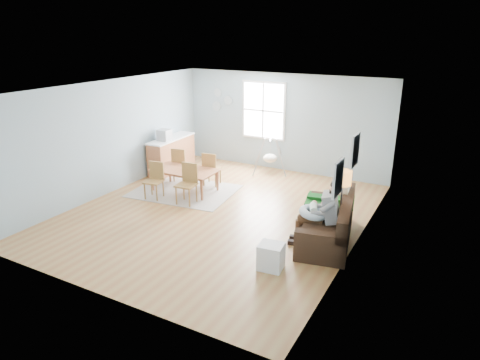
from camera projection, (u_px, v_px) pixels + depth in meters
The scene contains 22 objects.
room at pixel (217, 102), 8.59m from camera, with size 8.40×9.40×3.90m.
window at pixel (264, 111), 11.98m from camera, with size 1.32×0.08×1.62m.
pictures at pixel (347, 163), 6.57m from camera, with size 0.05×1.34×0.74m.
wall_plates at pixel (221, 100), 12.56m from camera, with size 0.67×0.02×0.66m.
sofa at pixel (330, 225), 8.08m from camera, with size 1.26×2.19×0.83m.
green_throw at pixel (330, 200), 8.65m from camera, with size 0.94×0.77×0.04m, color #14571C.
beige_pillow at pixel (345, 195), 8.36m from camera, with size 0.13×0.47×0.47m, color #BEAC91.
father at pixel (322, 211), 7.72m from camera, with size 0.96×0.54×1.31m.
nursing_pillow at pixel (313, 213), 7.78m from camera, with size 0.53×0.53×0.14m, color silver.
infant at pixel (314, 207), 7.79m from camera, with size 0.24×0.39×0.14m.
toddler at pixel (328, 201), 8.14m from camera, with size 0.57×0.35×0.86m.
floor_lamp at pixel (342, 184), 7.52m from camera, with size 0.30×0.30×1.48m.
storage_cube at pixel (271, 256), 7.13m from camera, with size 0.44×0.40×0.45m.
rug at pixel (185, 191), 10.62m from camera, with size 2.42×1.84×0.01m, color #A39C95.
dining_table at pixel (184, 181), 10.53m from camera, with size 1.59×0.89×0.56m, color #9B5632.
chair_sw at pixel (155, 178), 10.09m from camera, with size 0.45×0.45×0.86m.
chair_se at pixel (188, 181), 9.77m from camera, with size 0.46×0.46×0.93m.
chair_nw at pixel (180, 163), 11.13m from camera, with size 0.47×0.47×0.92m.
chair_ne at pixel (211, 167), 10.83m from camera, with size 0.46×0.46×0.88m.
counter at pixel (172, 154), 12.03m from camera, with size 0.57×1.73×0.96m.
monitor at pixel (164, 135), 11.54m from camera, with size 0.33×0.31×0.30m.
baby_swing at pixel (270, 158), 11.91m from camera, with size 1.22×1.23×0.95m.
Camera 1 is at (4.52, -7.35, 3.80)m, focal length 32.00 mm.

